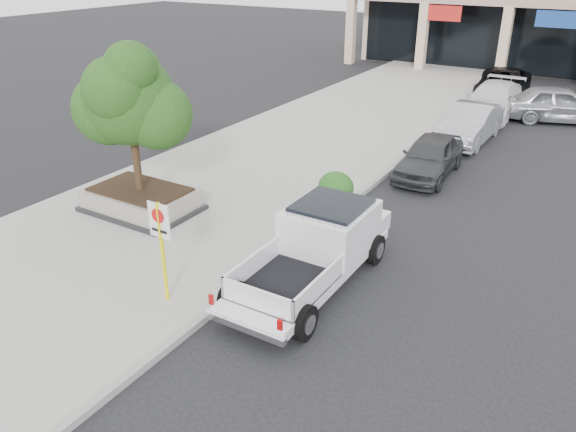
# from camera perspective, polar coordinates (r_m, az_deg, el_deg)

# --- Properties ---
(ground) EXTENTS (120.00, 120.00, 0.00)m
(ground) POSITION_cam_1_polar(r_m,az_deg,el_deg) (12.31, 1.32, -9.53)
(ground) COLOR black
(ground) RESTS_ON ground
(sidewalk) EXTENTS (8.00, 52.00, 0.15)m
(sidewalk) POSITION_cam_1_polar(r_m,az_deg,el_deg) (19.43, -3.74, 4.29)
(sidewalk) COLOR gray
(sidewalk) RESTS_ON ground
(curb) EXTENTS (0.20, 52.00, 0.15)m
(curb) POSITION_cam_1_polar(r_m,az_deg,el_deg) (17.60, 6.87, 1.85)
(curb) COLOR gray
(curb) RESTS_ON ground
(planter) EXTENTS (3.20, 2.20, 0.68)m
(planter) POSITION_cam_1_polar(r_m,az_deg,el_deg) (16.90, -14.68, 1.62)
(planter) COLOR black
(planter) RESTS_ON sidewalk
(planter_tree) EXTENTS (2.90, 2.55, 4.00)m
(planter_tree) POSITION_cam_1_polar(r_m,az_deg,el_deg) (15.99, -15.11, 11.39)
(planter_tree) COLOR black
(planter_tree) RESTS_ON planter
(no_parking_sign) EXTENTS (0.55, 0.09, 2.30)m
(no_parking_sign) POSITION_cam_1_polar(r_m,az_deg,el_deg) (11.93, -12.77, -2.28)
(no_parking_sign) COLOR yellow
(no_parking_sign) RESTS_ON sidewalk
(hedge) EXTENTS (1.10, 0.99, 0.93)m
(hedge) POSITION_cam_1_polar(r_m,az_deg,el_deg) (16.92, 4.88, 2.95)
(hedge) COLOR #1A4012
(hedge) RESTS_ON sidewalk
(pickup_truck) EXTENTS (2.04, 5.44, 1.71)m
(pickup_truck) POSITION_cam_1_polar(r_m,az_deg,el_deg) (12.74, 2.26, -3.72)
(pickup_truck) COLOR white
(pickup_truck) RESTS_ON ground
(curb_car_a) EXTENTS (1.78, 4.09, 1.37)m
(curb_car_a) POSITION_cam_1_polar(r_m,az_deg,el_deg) (19.84, 14.21, 5.88)
(curb_car_a) COLOR #303236
(curb_car_a) RESTS_ON ground
(curb_car_b) EXTENTS (1.69, 4.56, 1.49)m
(curb_car_b) POSITION_cam_1_polar(r_m,az_deg,el_deg) (23.95, 17.98, 8.88)
(curb_car_b) COLOR #A3A4AB
(curb_car_b) RESTS_ON ground
(curb_car_c) EXTENTS (2.15, 5.23, 1.52)m
(curb_car_c) POSITION_cam_1_polar(r_m,az_deg,el_deg) (28.22, 20.09, 10.99)
(curb_car_c) COLOR silver
(curb_car_c) RESTS_ON ground
(curb_car_d) EXTENTS (3.25, 5.80, 1.53)m
(curb_car_d) POSITION_cam_1_polar(r_m,az_deg,el_deg) (31.80, 21.02, 12.35)
(curb_car_d) COLOR black
(curb_car_d) RESTS_ON ground
(lot_car_a) EXTENTS (5.13, 3.37, 1.63)m
(lot_car_a) POSITION_cam_1_polar(r_m,az_deg,el_deg) (28.38, 25.86, 10.19)
(lot_car_a) COLOR #94979B
(lot_car_a) RESTS_ON ground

